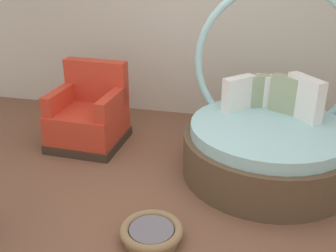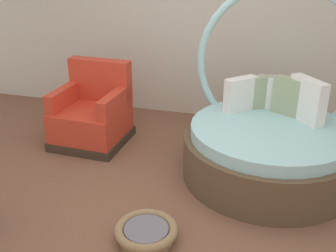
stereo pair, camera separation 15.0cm
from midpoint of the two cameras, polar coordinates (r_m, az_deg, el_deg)
The scene contains 5 objects.
ground_plane at distance 3.63m, azimuth 0.53°, elevation -12.59°, with size 8.00×8.00×0.02m, color brown.
back_wall at distance 5.28m, azimuth 7.64°, elevation 17.04°, with size 8.00×0.12×3.02m, color beige.
round_daybed at distance 4.18m, azimuth 15.25°, elevation -1.77°, with size 1.70×1.70×1.89m.
red_armchair at distance 4.81m, azimuth -9.81°, elevation 1.53°, with size 0.83×0.83×0.94m.
pet_basket at distance 3.32m, azimuth -1.77°, elevation -14.89°, with size 0.51×0.51×0.13m.
Camera 2 is at (0.82, -2.78, 2.17)m, focal length 42.74 mm.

